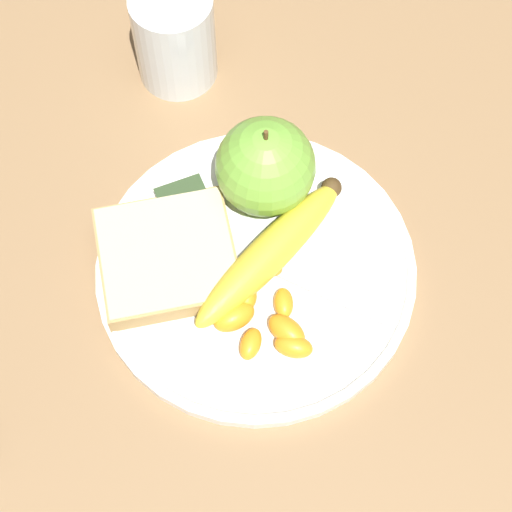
# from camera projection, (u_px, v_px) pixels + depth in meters

# --- Properties ---
(ground_plane) EXTENTS (3.00, 3.00, 0.00)m
(ground_plane) POSITION_uv_depth(u_px,v_px,m) (256.00, 273.00, 0.72)
(ground_plane) COLOR olive
(plate) EXTENTS (0.27, 0.27, 0.01)m
(plate) POSITION_uv_depth(u_px,v_px,m) (256.00, 269.00, 0.71)
(plate) COLOR white
(plate) RESTS_ON ground_plane
(juice_glass) EXTENTS (0.07, 0.07, 0.09)m
(juice_glass) POSITION_uv_depth(u_px,v_px,m) (175.00, 39.00, 0.77)
(juice_glass) COLOR silver
(juice_glass) RESTS_ON ground_plane
(apple) EXTENTS (0.08, 0.08, 0.09)m
(apple) POSITION_uv_depth(u_px,v_px,m) (265.00, 167.00, 0.70)
(apple) COLOR #72B23D
(apple) RESTS_ON plate
(banana) EXTENTS (0.17, 0.11, 0.03)m
(banana) POSITION_uv_depth(u_px,v_px,m) (271.00, 249.00, 0.70)
(banana) COLOR yellow
(banana) RESTS_ON plate
(bread_slice) EXTENTS (0.13, 0.12, 0.02)m
(bread_slice) POSITION_uv_depth(u_px,v_px,m) (168.00, 257.00, 0.70)
(bread_slice) COLOR #AB8751
(bread_slice) RESTS_ON plate
(fork) EXTENTS (0.13, 0.15, 0.00)m
(fork) POSITION_uv_depth(u_px,v_px,m) (267.00, 264.00, 0.70)
(fork) COLOR #B2B2B7
(fork) RESTS_ON plate
(jam_packet) EXTENTS (0.04, 0.03, 0.02)m
(jam_packet) POSITION_uv_depth(u_px,v_px,m) (184.00, 203.00, 0.72)
(jam_packet) COLOR silver
(jam_packet) RESTS_ON plate
(orange_segment_0) EXTENTS (0.02, 0.03, 0.02)m
(orange_segment_0) POSITION_uv_depth(u_px,v_px,m) (218.00, 312.00, 0.68)
(orange_segment_0) COLOR orange
(orange_segment_0) RESTS_ON plate
(orange_segment_1) EXTENTS (0.03, 0.04, 0.02)m
(orange_segment_1) POSITION_uv_depth(u_px,v_px,m) (292.00, 329.00, 0.67)
(orange_segment_1) COLOR orange
(orange_segment_1) RESTS_ON plate
(orange_segment_2) EXTENTS (0.04, 0.02, 0.02)m
(orange_segment_2) POSITION_uv_depth(u_px,v_px,m) (234.00, 317.00, 0.68)
(orange_segment_2) COLOR orange
(orange_segment_2) RESTS_ON plate
(orange_segment_3) EXTENTS (0.02, 0.03, 0.01)m
(orange_segment_3) POSITION_uv_depth(u_px,v_px,m) (284.00, 303.00, 0.68)
(orange_segment_3) COLOR orange
(orange_segment_3) RESTS_ON plate
(orange_segment_4) EXTENTS (0.02, 0.04, 0.02)m
(orange_segment_4) POSITION_uv_depth(u_px,v_px,m) (244.00, 291.00, 0.69)
(orange_segment_4) COLOR orange
(orange_segment_4) RESTS_ON plate
(orange_segment_5) EXTENTS (0.03, 0.03, 0.02)m
(orange_segment_5) POSITION_uv_depth(u_px,v_px,m) (251.00, 344.00, 0.67)
(orange_segment_5) COLOR orange
(orange_segment_5) RESTS_ON plate
(orange_segment_6) EXTENTS (0.04, 0.03, 0.02)m
(orange_segment_6) POSITION_uv_depth(u_px,v_px,m) (291.00, 348.00, 0.67)
(orange_segment_6) COLOR orange
(orange_segment_6) RESTS_ON plate
(orange_segment_7) EXTENTS (0.03, 0.03, 0.02)m
(orange_segment_7) POSITION_uv_depth(u_px,v_px,m) (265.00, 266.00, 0.70)
(orange_segment_7) COLOR orange
(orange_segment_7) RESTS_ON plate
(orange_segment_8) EXTENTS (0.03, 0.03, 0.02)m
(orange_segment_8) POSITION_uv_depth(u_px,v_px,m) (248.00, 273.00, 0.70)
(orange_segment_8) COLOR orange
(orange_segment_8) RESTS_ON plate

